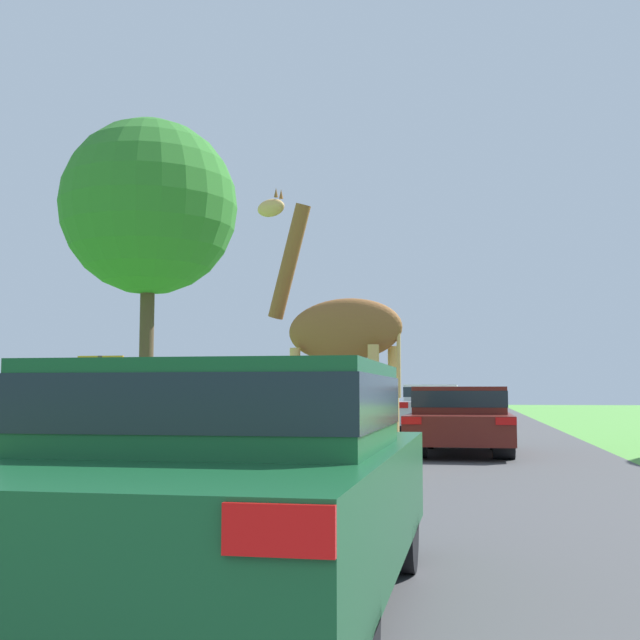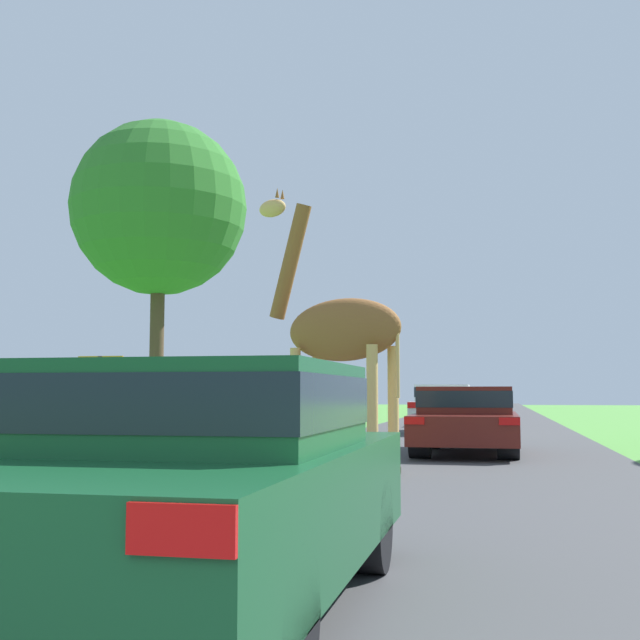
# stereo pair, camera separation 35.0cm
# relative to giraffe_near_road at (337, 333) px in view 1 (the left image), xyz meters

# --- Properties ---
(road) EXTENTS (6.76, 120.00, 0.00)m
(road) POSITION_rel_giraffe_near_road_xyz_m (1.37, 17.43, -2.13)
(road) COLOR #424244
(road) RESTS_ON ground
(giraffe_near_road) EXTENTS (2.73, 1.66, 4.62)m
(giraffe_near_road) POSITION_rel_giraffe_near_road_xyz_m (0.00, 0.00, 0.00)
(giraffe_near_road) COLOR tan
(giraffe_near_road) RESTS_ON ground
(car_lead_maroon) EXTENTS (1.88, 4.03, 1.37)m
(car_lead_maroon) POSITION_rel_giraffe_near_road_xyz_m (0.73, -7.95, -1.40)
(car_lead_maroon) COLOR #144C28
(car_lead_maroon) RESTS_ON ground
(car_queue_right) EXTENTS (1.70, 4.11, 1.43)m
(car_queue_right) POSITION_rel_giraffe_near_road_xyz_m (0.84, 12.15, -1.37)
(car_queue_right) COLOR silver
(car_queue_right) RESTS_ON ground
(car_queue_left) EXTENTS (1.76, 4.54, 1.30)m
(car_queue_left) POSITION_rel_giraffe_near_road_xyz_m (0.90, 17.37, -1.44)
(car_queue_left) COLOR gray
(car_queue_left) RESTS_ON ground
(car_far_ahead) EXTENTS (1.97, 4.24, 1.31)m
(car_far_ahead) POSITION_rel_giraffe_near_road_xyz_m (1.80, 3.99, -1.43)
(car_far_ahead) COLOR #561914
(car_far_ahead) RESTS_ON ground
(tree_centre_back) EXTENTS (4.69, 4.69, 8.48)m
(tree_centre_back) POSITION_rel_giraffe_near_road_xyz_m (-6.34, 7.50, 3.97)
(tree_centre_back) COLOR #4C3828
(tree_centre_back) RESTS_ON ground
(sign_post) EXTENTS (0.70, 0.08, 1.73)m
(sign_post) POSITION_rel_giraffe_near_road_xyz_m (-3.22, -1.50, -0.93)
(sign_post) COLOR #4C3823
(sign_post) RESTS_ON ground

